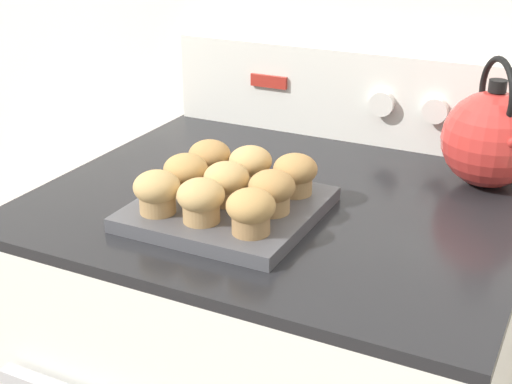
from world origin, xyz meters
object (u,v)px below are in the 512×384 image
object	(u,v)px
muffin_r1_c2	(272,191)
muffin_r2_c2	(295,173)
muffin_r0_c0	(157,191)
muffin_r0_c2	(251,211)
muffin_r1_c1	(227,182)
tea_kettle	(491,138)
muffin_pan	(228,209)
muffin_r1_c0	(186,173)
muffin_r2_c0	(210,159)
muffin_r0_c1	(201,200)
muffin_r2_c1	(250,165)

from	to	relation	value
muffin_r1_c2	muffin_r2_c2	bearing A→B (deg)	87.77
muffin_r0_c0	muffin_r0_c2	world-z (taller)	same
muffin_r1_c1	tea_kettle	size ratio (longest dim) A/B	0.32
muffin_pan	muffin_r1_c0	size ratio (longest dim) A/B	3.84
muffin_r1_c2	muffin_r2_c0	distance (m)	0.17
muffin_pan	tea_kettle	world-z (taller)	tea_kettle
muffin_r0_c0	muffin_r1_c1	size ratio (longest dim) A/B	1.00
muffin_r0_c1	muffin_r1_c1	bearing A→B (deg)	89.22
tea_kettle	muffin_pan	bearing A→B (deg)	-137.69
muffin_r0_c1	muffin_r2_c1	world-z (taller)	same
muffin_r0_c2	muffin_r0_c0	bearing A→B (deg)	-179.58
muffin_pan	tea_kettle	bearing A→B (deg)	42.31
muffin_r1_c0	muffin_r2_c1	size ratio (longest dim) A/B	1.00
muffin_r1_c1	muffin_r2_c2	world-z (taller)	same
muffin_pan	muffin_r2_c2	world-z (taller)	muffin_r2_c2
muffin_r1_c1	muffin_r2_c1	distance (m)	0.08
muffin_r0_c2	muffin_r2_c1	distance (m)	0.18
muffin_r1_c0	tea_kettle	bearing A→B (deg)	36.41
muffin_r0_c2	tea_kettle	bearing A→B (deg)	56.13
muffin_r1_c2	muffin_r2_c2	distance (m)	0.08
muffin_r1_c0	muffin_r2_c0	distance (m)	0.07
tea_kettle	muffin_r1_c1	bearing A→B (deg)	-137.75
muffin_r0_c1	muffin_r1_c2	distance (m)	0.11
muffin_r1_c2	muffin_r0_c1	bearing A→B (deg)	-135.88
muffin_pan	muffin_r0_c0	xyz separation A→B (m)	(-0.08, -0.08, 0.05)
muffin_r0_c0	tea_kettle	xyz separation A→B (m)	(0.41, 0.38, 0.03)
muffin_pan	muffin_r1_c2	world-z (taller)	muffin_r1_c2
muffin_r0_c0	tea_kettle	distance (m)	0.57
muffin_pan	muffin_r0_c2	bearing A→B (deg)	-44.46
muffin_pan	muffin_r1_c1	world-z (taller)	muffin_r1_c1
muffin_r1_c1	muffin_r2_c0	world-z (taller)	same
muffin_r0_c1	muffin_r0_c2	size ratio (longest dim) A/B	1.00
muffin_r1_c0	muffin_r2_c0	xyz separation A→B (m)	(0.00, 0.07, 0.00)
muffin_pan	muffin_r0_c0	size ratio (longest dim) A/B	3.84
muffin_r2_c0	muffin_r1_c0	bearing A→B (deg)	-90.56
muffin_pan	muffin_r0_c2	world-z (taller)	muffin_r0_c2
muffin_r1_c2	muffin_pan	bearing A→B (deg)	179.42
muffin_r1_c0	muffin_r2_c2	xyz separation A→B (m)	(0.15, 0.08, 0.00)
muffin_r2_c1	muffin_r0_c0	bearing A→B (deg)	-115.61
muffin_pan	muffin_r1_c0	xyz separation A→B (m)	(-0.08, 0.00, 0.05)
muffin_pan	tea_kettle	size ratio (longest dim) A/B	1.22
muffin_r2_c2	muffin_r1_c0	bearing A→B (deg)	-153.41
muffin_r0_c0	muffin_r2_c0	distance (m)	0.15
muffin_pan	muffin_r2_c2	distance (m)	0.12
muffin_r0_c1	tea_kettle	distance (m)	0.51
muffin_r1_c2	muffin_r0_c2	bearing A→B (deg)	-87.13
tea_kettle	muffin_r0_c0	bearing A→B (deg)	-137.08
muffin_r0_c2	muffin_r1_c0	size ratio (longest dim) A/B	1.00
muffin_r1_c1	muffin_r0_c1	bearing A→B (deg)	-90.78
muffin_r1_c2	muffin_r1_c1	bearing A→B (deg)	-179.79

